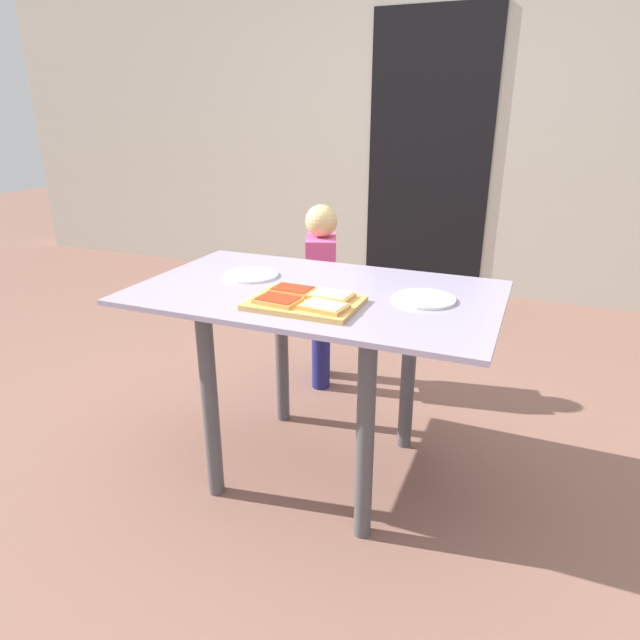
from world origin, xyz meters
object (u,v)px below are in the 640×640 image
at_px(pizza_slice_far_left, 292,290).
at_px(plate_white_left, 251,275).
at_px(dining_table, 316,327).
at_px(pizza_slice_far_right, 331,296).
at_px(pizza_slice_near_right, 324,306).
at_px(plate_white_right, 424,299).
at_px(pizza_slice_near_left, 278,300).
at_px(cutting_board, 305,303).
at_px(child_left, 321,287).

relative_size(pizza_slice_far_left, plate_white_left, 0.69).
relative_size(dining_table, pizza_slice_far_right, 8.68).
height_order(pizza_slice_near_right, plate_white_right, pizza_slice_near_right).
height_order(dining_table, pizza_slice_far_right, pizza_slice_far_right).
xyz_separation_m(pizza_slice_far_right, pizza_slice_near_right, (0.02, -0.11, 0.00)).
distance_m(pizza_slice_near_left, plate_white_left, 0.38).
bearing_deg(pizza_slice_near_right, cutting_board, 150.36).
height_order(cutting_board, plate_white_left, cutting_board).
relative_size(cutting_board, pizza_slice_far_right, 2.41).
bearing_deg(cutting_board, dining_table, 100.12).
height_order(dining_table, pizza_slice_near_left, pizza_slice_near_left).
height_order(plate_white_right, child_left, child_left).
xyz_separation_m(cutting_board, pizza_slice_near_left, (-0.07, -0.05, 0.02)).
xyz_separation_m(cutting_board, plate_white_left, (-0.32, 0.23, -0.00)).
bearing_deg(plate_white_left, pizza_slice_near_right, -34.36).
bearing_deg(pizza_slice_near_right, plate_white_left, 145.64).
height_order(pizza_slice_near_left, plate_white_right, pizza_slice_near_left).
relative_size(pizza_slice_near_right, child_left, 0.16).
distance_m(pizza_slice_near_right, pizza_slice_near_left, 0.16).
height_order(cutting_board, child_left, child_left).
xyz_separation_m(pizza_slice_near_right, plate_white_right, (0.26, 0.25, -0.02)).
bearing_deg(cutting_board, pizza_slice_far_left, 139.26).
relative_size(pizza_slice_near_right, pizza_slice_near_left, 1.02).
distance_m(pizza_slice_near_right, plate_white_left, 0.50).
distance_m(dining_table, plate_white_left, 0.33).
distance_m(pizza_slice_far_left, child_left, 0.87).
xyz_separation_m(cutting_board, pizza_slice_near_right, (0.09, -0.05, 0.02)).
xyz_separation_m(pizza_slice_far_left, pizza_slice_near_left, (0.00, -0.11, 0.00)).
height_order(dining_table, child_left, child_left).
distance_m(cutting_board, plate_white_left, 0.40).
bearing_deg(pizza_slice_far_left, pizza_slice_near_right, -35.04).
distance_m(plate_white_left, child_left, 0.67).
relative_size(cutting_board, plate_white_left, 1.71).
bearing_deg(plate_white_right, pizza_slice_near_right, -136.03).
height_order(dining_table, pizza_slice_far_left, pizza_slice_far_left).
height_order(pizza_slice_far_right, plate_white_left, pizza_slice_far_right).
height_order(pizza_slice_far_left, pizza_slice_near_left, same).
xyz_separation_m(pizza_slice_far_left, child_left, (-0.22, 0.80, -0.25)).
distance_m(pizza_slice_far_left, pizza_slice_near_left, 0.11).
height_order(dining_table, cutting_board, cutting_board).
bearing_deg(pizza_slice_near_right, pizza_slice_far_left, 144.96).
height_order(pizza_slice_far_right, pizza_slice_far_left, same).
relative_size(pizza_slice_near_right, pizza_slice_far_left, 1.05).
xyz_separation_m(pizza_slice_far_right, plate_white_right, (0.27, 0.14, -0.02)).
relative_size(dining_table, pizza_slice_near_right, 8.45).
height_order(pizza_slice_far_right, child_left, child_left).
height_order(cutting_board, pizza_slice_near_right, pizza_slice_near_right).
bearing_deg(dining_table, pizza_slice_far_left, -112.22).
bearing_deg(pizza_slice_near_left, cutting_board, 36.01).
distance_m(pizza_slice_near_right, pizza_slice_far_left, 0.19).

